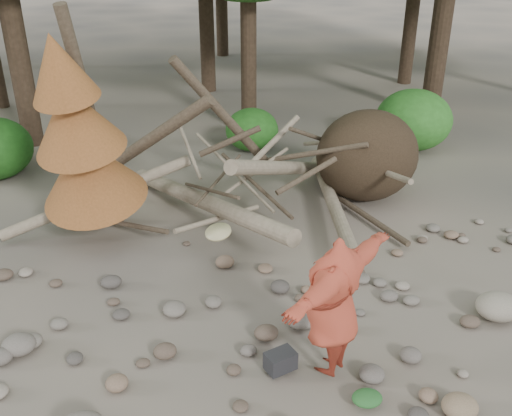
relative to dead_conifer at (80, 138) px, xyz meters
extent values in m
plane|color=#514C44|center=(3.12, -3.37, -2.11)|extent=(120.00, 120.00, 0.00)
ellipsoid|color=#332619|center=(5.72, 0.93, -1.12)|extent=(2.20, 1.87, 1.98)
cylinder|color=gray|center=(2.12, 0.33, -1.56)|extent=(2.61, 5.11, 1.08)
cylinder|color=gray|center=(3.92, 0.83, -1.21)|extent=(3.18, 3.71, 1.90)
cylinder|color=brown|center=(0.92, 1.23, -0.71)|extent=(3.08, 1.91, 2.49)
cylinder|color=gray|center=(4.72, 0.13, -1.76)|extent=(1.13, 4.98, 0.43)
cylinder|color=brown|center=(2.82, 1.43, -0.31)|extent=(2.39, 1.03, 2.89)
cylinder|color=gray|center=(0.12, 0.63, -1.41)|extent=(3.71, 0.86, 1.20)
cylinder|color=#4C3F30|center=(0.62, 0.13, -1.81)|extent=(1.52, 1.70, 0.49)
cylinder|color=gray|center=(3.32, 1.03, -1.31)|extent=(1.57, 0.85, 0.69)
cylinder|color=#4C3F30|center=(4.92, 1.53, -0.91)|extent=(1.92, 1.25, 1.10)
cylinder|color=gray|center=(1.92, 0.83, -0.61)|extent=(0.37, 1.42, 0.85)
cylinder|color=#4C3F30|center=(5.32, -0.17, -1.96)|extent=(0.79, 2.54, 0.12)
cylinder|color=gray|center=(2.32, -0.27, -1.66)|extent=(1.78, 1.11, 0.29)
cylinder|color=#4C3F30|center=(0.22, 0.43, 0.09)|extent=(0.67, 1.13, 4.35)
cone|color=brown|center=(0.06, 0.12, -0.61)|extent=(2.06, 2.13, 1.86)
cone|color=brown|center=(-0.05, -0.09, 0.39)|extent=(1.71, 1.78, 1.65)
cone|color=brown|center=(-0.14, -0.28, 1.29)|extent=(1.23, 1.30, 1.41)
cylinder|color=#38281C|center=(4.12, 5.83, 1.46)|extent=(0.44, 0.44, 7.14)
ellipsoid|color=#26661D|center=(3.92, 4.43, -1.55)|extent=(1.40, 1.40, 1.12)
ellipsoid|color=#307925|center=(8.12, 3.63, -1.31)|extent=(2.00, 2.00, 1.60)
imported|color=#A33825|center=(3.20, -4.18, -1.04)|extent=(2.27, 2.12, 1.99)
cylinder|color=tan|center=(1.74, -4.49, 0.37)|extent=(0.35, 0.35, 0.12)
cube|color=black|center=(2.58, -4.03, -1.98)|extent=(0.46, 0.37, 0.26)
ellipsoid|color=#235925|center=(3.48, -4.84, -2.04)|extent=(0.39, 0.32, 0.14)
ellipsoid|color=#BA701F|center=(3.73, -3.42, -2.06)|extent=(0.30, 0.24, 0.11)
ellipsoid|color=#836C52|center=(4.53, -5.21, -1.98)|extent=(0.45, 0.41, 0.27)
ellipsoid|color=gray|center=(6.09, -3.55, -1.91)|extent=(0.67, 0.60, 0.40)
ellipsoid|color=#676057|center=(-0.89, -2.91, -1.97)|extent=(0.47, 0.42, 0.28)
camera|label=1|loc=(1.04, -9.73, 3.24)|focal=40.00mm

